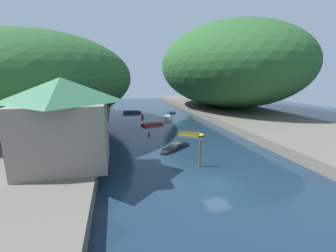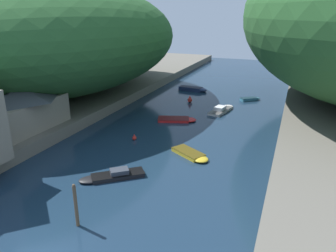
{
  "view_description": "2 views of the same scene",
  "coord_description": "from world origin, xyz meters",
  "views": [
    {
      "loc": [
        -10.0,
        -19.86,
        10.83
      ],
      "look_at": [
        0.34,
        24.37,
        0.81
      ],
      "focal_mm": 24.0,
      "sensor_mm": 36.0,
      "label": 1
    },
    {
      "loc": [
        13.28,
        -11.93,
        15.03
      ],
      "look_at": [
        -0.66,
        23.35,
        1.48
      ],
      "focal_mm": 35.0,
      "sensor_mm": 36.0,
      "label": 2
    }
  ],
  "objects": [
    {
      "name": "right_bank",
      "position": [
        23.22,
        30.0,
        0.74
      ],
      "size": [
        22.0,
        120.0,
        1.47
      ],
      "color": "#666056",
      "rests_on": "ground"
    },
    {
      "name": "mooring_post_nearest",
      "position": [
        -0.34,
        4.47,
        1.74
      ],
      "size": [
        0.25,
        0.25,
        3.46
      ],
      "color": "brown",
      "rests_on": "water_surface"
    },
    {
      "name": "boat_navy_launch",
      "position": [
        -1.67,
        29.82,
        0.19
      ],
      "size": [
        5.82,
        3.77,
        0.39
      ],
      "rotation": [
        0.0,
        0.0,
        5.04
      ],
      "color": "red",
      "rests_on": "water_surface"
    },
    {
      "name": "left_bank",
      "position": [
        -23.22,
        30.0,
        0.74
      ],
      "size": [
        22.0,
        120.0,
        1.47
      ],
      "color": "#666056",
      "rests_on": "ground"
    },
    {
      "name": "person_on_quay",
      "position": [
        -14.55,
        10.09,
        2.45
      ],
      "size": [
        0.29,
        0.42,
        1.69
      ],
      "rotation": [
        0.0,
        0.0,
        1.38
      ],
      "color": "#282D3D",
      "rests_on": "left_bank"
    },
    {
      "name": "hillside_right",
      "position": [
        24.32,
        45.89,
        14.03
      ],
      "size": [
        39.94,
        55.91,
        25.11
      ],
      "color": "#285628",
      "rests_on": "right_bank"
    },
    {
      "name": "boat_far_upstream",
      "position": [
        3.13,
        36.77,
        0.28
      ],
      "size": [
        3.11,
        6.74,
        0.94
      ],
      "rotation": [
        0.0,
        0.0,
        6.08
      ],
      "color": "silver",
      "rests_on": "water_surface"
    },
    {
      "name": "hillside_left",
      "position": [
        -24.32,
        33.84,
        10.53
      ],
      "size": [
        35.87,
        50.21,
        18.12
      ],
      "color": "#285628",
      "rests_on": "left_bank"
    },
    {
      "name": "channel_buoy_far",
      "position": [
        -3.15,
        39.85,
        0.46
      ],
      "size": [
        0.79,
        0.79,
        1.19
      ],
      "color": "red",
      "rests_on": "water_surface"
    },
    {
      "name": "channel_buoy_near",
      "position": [
        -4.13,
        20.99,
        0.3
      ],
      "size": [
        0.51,
        0.51,
        0.76
      ],
      "color": "red",
      "rests_on": "water_surface"
    },
    {
      "name": "waterfront_building",
      "position": [
        -15.37,
        5.22,
        6.27
      ],
      "size": [
        9.22,
        8.97,
        9.3
      ],
      "color": "gray",
      "rests_on": "left_bank"
    },
    {
      "name": "boat_white_cruiser",
      "position": [
        6.4,
        44.99,
        0.24
      ],
      "size": [
        3.55,
        3.15,
        0.5
      ],
      "rotation": [
        0.0,
        0.0,
        5.37
      ],
      "color": "teal",
      "rests_on": "water_surface"
    },
    {
      "name": "boat_far_right_bank",
      "position": [
        -1.73,
        11.62,
        0.26
      ],
      "size": [
        5.73,
        5.08,
        0.83
      ],
      "rotation": [
        0.0,
        0.0,
        2.26
      ],
      "color": "black",
      "rests_on": "water_surface"
    },
    {
      "name": "boat_yellow_tender",
      "position": [
        3.81,
        19.03,
        0.21
      ],
      "size": [
        4.96,
        3.95,
        0.44
      ],
      "rotation": [
        0.0,
        0.0,
        4.16
      ],
      "color": "gold",
      "rests_on": "water_surface"
    },
    {
      "name": "boathouse_shed",
      "position": [
        -16.27,
        16.36,
        4.12
      ],
      "size": [
        5.88,
        10.56,
        5.12
      ],
      "color": "gray",
      "rests_on": "left_bank"
    },
    {
      "name": "water_surface",
      "position": [
        0.0,
        30.0,
        0.0
      ],
      "size": [
        130.0,
        130.0,
        0.0
      ],
      "primitive_type": "plane",
      "color": "#192D42",
      "rests_on": "ground"
    },
    {
      "name": "boat_open_rowboat",
      "position": [
        -4.98,
        48.13,
        0.35
      ],
      "size": [
        5.74,
        2.32,
        0.71
      ],
      "rotation": [
        0.0,
        0.0,
        4.61
      ],
      "color": "navy",
      "rests_on": "water_surface"
    }
  ]
}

